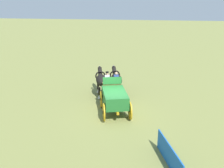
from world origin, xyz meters
The scene contains 5 objects.
ground_plane centered at (0.00, 0.00, 0.00)m, with size 220.00×220.00×0.00m, color olive.
show_wagon centered at (0.17, 0.06, 1.14)m, with size 5.86×2.92×2.63m.
draft_horse_near centered at (3.40, 1.84, 1.31)m, with size 3.01×1.50×2.17m.
draft_horse_off centered at (3.81, 0.60, 1.31)m, with size 3.12×1.58×2.17m.
sponsor_banner centered at (-5.42, -3.73, 0.55)m, with size 3.20×0.06×1.10m, color #1959B2.
Camera 1 is at (-15.78, -3.01, 7.50)m, focal length 38.72 mm.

